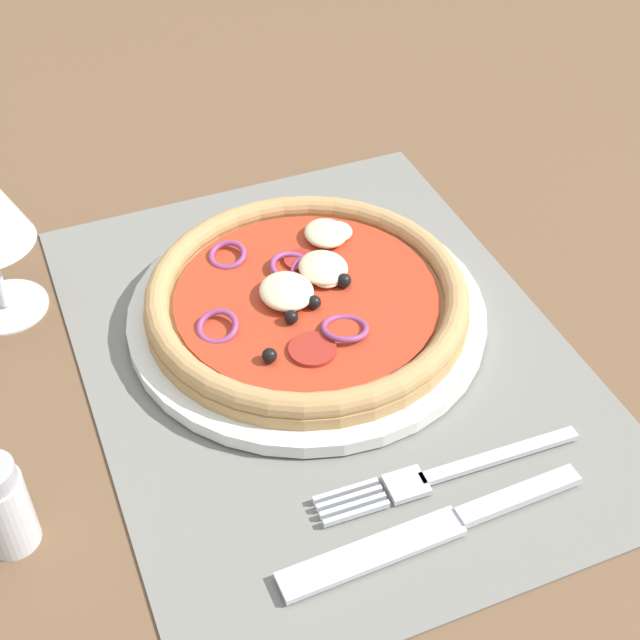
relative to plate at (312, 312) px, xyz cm
name	(u,v)px	position (x,y,z in cm)	size (l,w,h in cm)	color
ground_plane	(326,366)	(-3.65, 0.43, -2.14)	(190.00, 140.00, 2.40)	brown
placemat	(326,353)	(-3.65, 0.43, -0.74)	(44.26, 33.67, 0.40)	slate
plate	(312,312)	(0.00, 0.00, 0.00)	(26.57, 26.57, 1.07)	silver
pizza	(312,295)	(0.08, 0.00, 1.63)	(23.84, 23.84, 2.60)	tan
fork	(436,476)	(-16.82, -1.62, -0.32)	(2.38, 18.04, 0.44)	silver
knife	(432,530)	(-20.33, 0.51, -0.28)	(2.30, 20.04, 0.62)	silver
pepper_shaker	(2,506)	(-11.03, 23.66, 2.32)	(3.20, 3.20, 6.70)	silver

